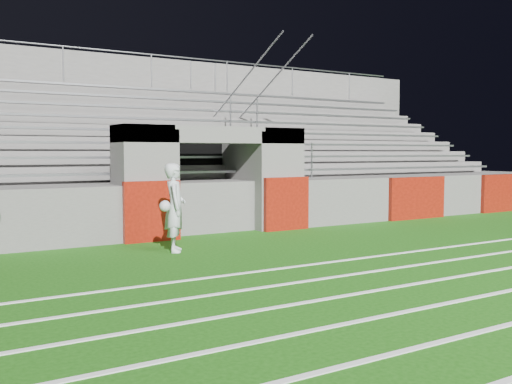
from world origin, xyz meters
TOP-DOWN VIEW (x-y plane):
  - ground at (0.00, 0.00)m, footprint 90.00×90.00m
  - stadium_structure at (0.00, 7.97)m, footprint 26.00×8.48m
  - goalkeeper_with_ball at (-1.88, 1.49)m, footprint 0.73×0.76m

SIDE VIEW (x-z plane):
  - ground at x=0.00m, z-range 0.00..0.00m
  - goalkeeper_with_ball at x=-1.88m, z-range 0.00..1.77m
  - stadium_structure at x=0.00m, z-range -1.22..4.20m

